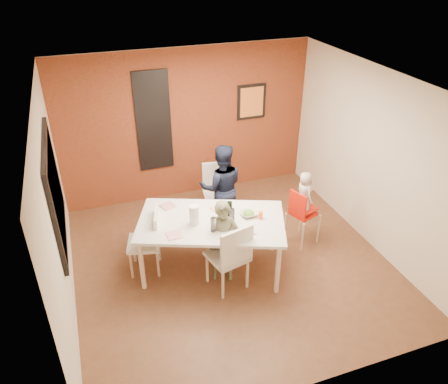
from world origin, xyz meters
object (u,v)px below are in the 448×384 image
object	(u,v)px
chair_near	(231,254)
chair_left	(150,238)
wine_bottle	(229,211)
dining_table	(211,225)
chair_far	(218,189)
high_chair	(301,212)
paper_towel_roll	(194,215)
child_near	(223,242)
child_far	(222,187)
toddler	(304,193)

from	to	relation	value
chair_near	chair_left	world-z (taller)	chair_near
wine_bottle	chair_near	bearing A→B (deg)	-106.70
dining_table	chair_far	xyz separation A→B (m)	(0.51, 1.23, -0.20)
chair_near	wine_bottle	distance (m)	0.59
high_chair	paper_towel_roll	size ratio (longest dim) A/B	3.28
chair_near	chair_far	xyz separation A→B (m)	(0.40, 1.73, -0.03)
child_near	high_chair	bearing A→B (deg)	36.73
dining_table	child_far	xyz separation A→B (m)	(0.49, 0.98, -0.02)
child_far	child_near	bearing A→B (deg)	84.82
dining_table	child_far	size ratio (longest dim) A/B	1.54
chair_left	paper_towel_roll	world-z (taller)	paper_towel_roll
chair_far	child_far	xyz separation A→B (m)	(-0.01, -0.25, 0.17)
chair_far	wine_bottle	bearing A→B (deg)	-93.00
child_far	wine_bottle	bearing A→B (deg)	89.48
high_chair	child_near	distance (m)	1.46
dining_table	chair_far	world-z (taller)	chair_far
wine_bottle	paper_towel_roll	bearing A→B (deg)	171.43
child_far	paper_towel_roll	world-z (taller)	child_far
chair_near	paper_towel_roll	xyz separation A→B (m)	(-0.35, 0.50, 0.39)
chair_left	wine_bottle	bearing A→B (deg)	86.54
dining_table	paper_towel_roll	xyz separation A→B (m)	(-0.24, -0.00, 0.22)
chair_left	paper_towel_roll	size ratio (longest dim) A/B	3.41
high_chair	toddler	size ratio (longest dim) A/B	1.39
toddler	wine_bottle	size ratio (longest dim) A/B	2.34
chair_left	child_near	world-z (taller)	child_near
chair_left	wine_bottle	distance (m)	1.20
dining_table	chair_left	xyz separation A→B (m)	(-0.83, 0.28, -0.21)
wine_bottle	paper_towel_roll	size ratio (longest dim) A/B	1.00
chair_far	child_far	bearing A→B (deg)	-84.50
child_near	wine_bottle	bearing A→B (deg)	70.64
high_chair	wine_bottle	bearing A→B (deg)	79.67
chair_left	high_chair	world-z (taller)	chair_left
chair_left	paper_towel_roll	xyz separation A→B (m)	(0.58, -0.28, 0.43)
child_near	toddler	size ratio (longest dim) A/B	1.83
child_near	wine_bottle	xyz separation A→B (m)	(0.15, 0.17, 0.36)
toddler	high_chair	bearing A→B (deg)	119.39
child_near	paper_towel_roll	xyz separation A→B (m)	(-0.33, 0.24, 0.36)
dining_table	toddler	world-z (taller)	toddler
high_chair	toddler	xyz separation A→B (m)	(0.02, 0.01, 0.33)
chair_near	wine_bottle	world-z (taller)	wine_bottle
high_chair	child_far	bearing A→B (deg)	30.01
paper_towel_roll	chair_far	bearing A→B (deg)	58.76
chair_left	chair_far	bearing A→B (deg)	140.42
dining_table	high_chair	size ratio (longest dim) A/B	2.40
chair_far	toddler	distance (m)	1.52
dining_table	chair_near	bearing A→B (deg)	-77.37
high_chair	wine_bottle	size ratio (longest dim) A/B	3.27
chair_near	toddler	bearing A→B (deg)	-169.11
child_near	wine_bottle	world-z (taller)	child_near
chair_left	high_chair	distance (m)	2.33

